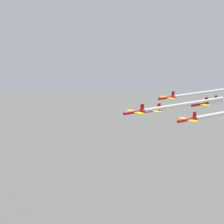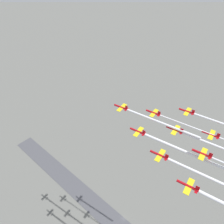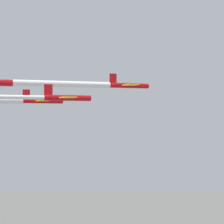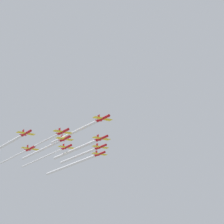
{
  "view_description": "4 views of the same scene",
  "coord_description": "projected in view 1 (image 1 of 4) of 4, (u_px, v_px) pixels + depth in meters",
  "views": [
    {
      "loc": [
        89.9,
        -123.63,
        174.63
      ],
      "look_at": [
        0.76,
        -7.29,
        142.18
      ],
      "focal_mm": 70.0,
      "sensor_mm": 36.0,
      "label": 1
    },
    {
      "loc": [
        104.37,
        18.59,
        216.32
      ],
      "look_at": [
        5.29,
        -10.13,
        135.92
      ],
      "focal_mm": 35.0,
      "sensor_mm": 36.0,
      "label": 2
    },
    {
      "loc": [
        -75.74,
        66.71,
        135.53
      ],
      "look_at": [
        12.1,
        -3.07,
        137.09
      ],
      "focal_mm": 85.0,
      "sensor_mm": 36.0,
      "label": 3
    },
    {
      "loc": [
        -144.69,
        -134.89,
        78.45
      ],
      "look_at": [
        4.45,
        -11.43,
        142.77
      ],
      "focal_mm": 85.0,
      "sensor_mm": 36.0,
      "label": 4
    }
  ],
  "objects": [
    {
      "name": "jet_5",
      "position": [
        167.0,
        98.0,
        181.67
      ],
      "size": [
        8.38,
        8.63,
        2.9
      ],
      "rotation": [
        0.0,
        0.0,
        2.84
      ],
      "color": "#B20C14"
    },
    {
      "name": "jet_4",
      "position": [
        200.0,
        104.0,
        166.62
      ],
      "size": [
        8.38,
        8.63,
        2.9
      ],
      "rotation": [
        0.0,
        0.0,
        2.84
      ],
      "color": "#B20C14"
    },
    {
      "name": "jet_2",
      "position": [
        153.0,
        110.0,
        165.61
      ],
      "size": [
        8.38,
        8.63,
        2.9
      ],
      "rotation": [
        0.0,
        0.0,
        2.84
      ],
      "color": "#B20C14"
    },
    {
      "name": "jet_1",
      "position": [
        188.0,
        120.0,
        150.62
      ],
      "size": [
        8.38,
        8.63,
        2.9
      ],
      "rotation": [
        0.0,
        0.0,
        2.84
      ],
      "color": "#B20C14"
    },
    {
      "name": "jet_0",
      "position": [
        135.0,
        112.0,
        148.48
      ],
      "size": [
        8.38,
        8.63,
        2.9
      ],
      "rotation": [
        0.0,
        0.0,
        2.84
      ],
      "color": "#B20C14"
    },
    {
      "name": "smoke_trail_0",
      "position": [
        186.0,
        104.0,
        162.07
      ],
      "size": [
        13.22,
        38.92,
        1.19
      ],
      "rotation": [
        0.0,
        0.0,
        2.84
      ],
      "color": "white"
    },
    {
      "name": "jet_8",
      "position": [
        210.0,
        102.0,
        183.57
      ],
      "size": [
        8.38,
        8.63,
        2.9
      ],
      "rotation": [
        0.0,
        0.0,
        2.84
      ],
      "color": "#B20C14"
    },
    {
      "name": "smoke_trail_5",
      "position": [
        206.0,
        92.0,
        194.8
      ],
      "size": [
        12.74,
        37.34,
        1.2
      ],
      "rotation": [
        0.0,
        0.0,
        2.84
      ],
      "color": "white"
    },
    {
      "name": "smoke_trail_2",
      "position": [
        188.0,
        105.0,
        176.21
      ],
      "size": [
        9.59,
        28.62,
        0.72
      ],
      "rotation": [
        0.0,
        0.0,
        2.84
      ],
      "color": "white"
    }
  ]
}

